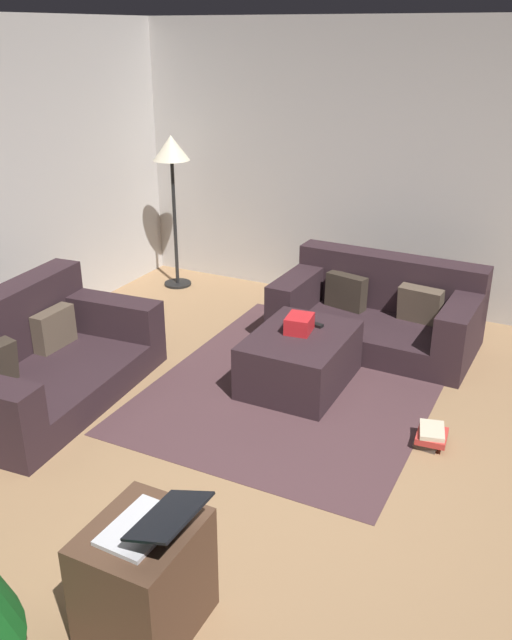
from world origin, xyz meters
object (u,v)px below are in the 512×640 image
at_px(couch_right, 380,311).
at_px(ottoman, 300,359).
at_px(couch_left, 34,360).
at_px(corner_lamp, 172,160).
at_px(side_table, 145,579).
at_px(book_stack, 431,436).
at_px(gift_box, 299,324).
at_px(tv_remote, 313,324).
at_px(laptop, 151,523).

distance_m(couch_right, ottoman, 1.07).
height_order(couch_left, corner_lamp, corner_lamp).
xyz_separation_m(ottoman, side_table, (-2.40, -0.28, 0.07)).
relative_size(couch_right, ottoman, 1.84).
xyz_separation_m(couch_left, ottoman, (1.01, -1.67, -0.07)).
bearing_deg(book_stack, corner_lamp, 59.92).
bearing_deg(couch_right, ottoman, 75.22).
relative_size(ottoman, book_stack, 3.57).
relative_size(couch_left, book_stack, 7.00).
xyz_separation_m(gift_box, corner_lamp, (1.36, 1.96, 0.84)).
distance_m(couch_left, corner_lamp, 2.65).
xyz_separation_m(couch_right, book_stack, (-1.40, -0.78, -0.21)).
height_order(book_stack, corner_lamp, corner_lamp).
bearing_deg(tv_remote, couch_left, 135.69).
relative_size(couch_left, laptop, 4.48).
distance_m(book_stack, corner_lamp, 3.77).
relative_size(couch_left, ottoman, 1.96).
xyz_separation_m(ottoman, tv_remote, (0.20, -0.02, 0.22)).
relative_size(couch_left, corner_lamp, 1.15).
xyz_separation_m(tv_remote, book_stack, (-0.57, -1.07, -0.36)).
xyz_separation_m(couch_right, laptop, (-3.42, -0.04, 0.34)).
relative_size(couch_right, tv_remote, 10.43).
distance_m(couch_left, laptop, 2.47).
relative_size(couch_left, tv_remote, 11.10).
xyz_separation_m(couch_left, laptop, (-1.39, -2.01, 0.33)).
bearing_deg(side_table, book_stack, -21.68).
xyz_separation_m(book_stack, corner_lamp, (1.78, 3.08, 1.24)).
bearing_deg(gift_box, couch_right, -18.72).
distance_m(gift_box, book_stack, 1.26).
relative_size(couch_left, couch_right, 1.06).
bearing_deg(corner_lamp, book_stack, -120.08).
distance_m(ottoman, book_stack, 1.16).
bearing_deg(side_table, couch_left, 54.64).
relative_size(couch_right, gift_box, 7.57).
height_order(tv_remote, corner_lamp, corner_lamp).
bearing_deg(corner_lamp, laptop, -148.45).
bearing_deg(couch_right, laptop, 92.23).
height_order(couch_left, book_stack, couch_left).
bearing_deg(tv_remote, corner_lamp, 69.24).
distance_m(laptop, book_stack, 2.22).
bearing_deg(gift_box, tv_remote, -18.60).
bearing_deg(couch_left, tv_remote, 120.99).
xyz_separation_m(ottoman, book_stack, (-0.38, -1.09, -0.14)).
xyz_separation_m(ottoman, laptop, (-2.40, -0.34, 0.40)).
relative_size(side_table, laptop, 1.39).
height_order(tv_remote, laptop, laptop).
distance_m(tv_remote, corner_lamp, 2.51).
bearing_deg(couch_right, couch_left, 47.44).
bearing_deg(ottoman, gift_box, 35.07).
xyz_separation_m(couch_left, tv_remote, (1.20, -1.69, 0.15)).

